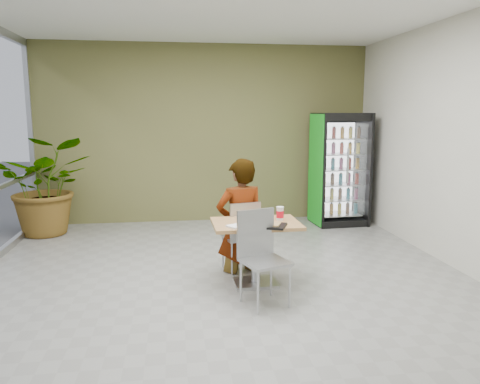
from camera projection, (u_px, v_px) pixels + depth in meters
The scene contains 12 objects.
ground at pixel (227, 289), 5.34m from camera, with size 7.00×7.00×0.00m, color gray.
room_envelope at pixel (226, 149), 5.07m from camera, with size 6.00×7.00×3.20m, color silver, non-canonical shape.
dining_table at pixel (256, 240), 5.39m from camera, with size 1.00×0.71×0.75m.
chair_far at pixel (243, 231), 5.83m from camera, with size 0.48×0.49×0.90m.
chair_near at pixel (260, 249), 4.90m from camera, with size 0.55×0.56×0.98m.
seated_woman at pixel (240, 227), 5.86m from camera, with size 0.64×0.41×1.74m, color black.
pizza_plate at pixel (252, 219), 5.43m from camera, with size 0.36×0.31×0.03m.
soda_cup at pixel (280, 214), 5.44m from camera, with size 0.09×0.09×0.16m.
napkin_stack at pixel (236, 226), 5.11m from camera, with size 0.16×0.16×0.02m, color silver.
cafeteria_tray at pixel (268, 225), 5.14m from camera, with size 0.39×0.28×0.02m, color black.
beverage_fridge at pixel (340, 169), 8.31m from camera, with size 0.94×0.75×1.98m.
potted_plant at pixel (47, 186), 7.63m from camera, with size 1.45×1.26×1.62m, color #315C24.
Camera 1 is at (-0.56, -5.05, 1.99)m, focal length 35.00 mm.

